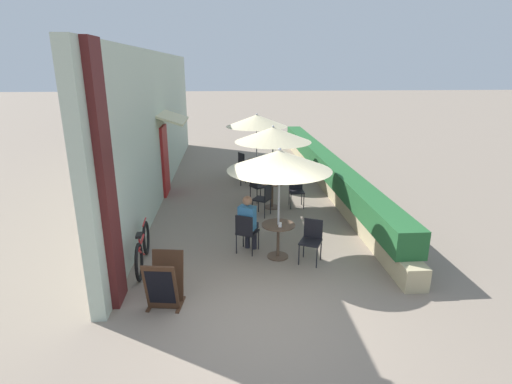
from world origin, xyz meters
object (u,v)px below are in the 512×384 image
(patio_umbrella_far, at_px, (257,121))
(patio_table_near, at_px, (278,235))
(cafe_chair_far_left, at_px, (244,162))
(bicycle_leaning, at_px, (143,249))
(cafe_chair_mid_left, at_px, (257,184))
(patio_table_far, at_px, (257,166))
(coffee_cup_near, at_px, (280,225))
(cafe_chair_far_right, at_px, (250,170))
(seated_patron_near_left, at_px, (248,221))
(patio_umbrella_mid, at_px, (273,134))
(cafe_chair_near_left, at_px, (246,230))
(patio_table_mid, at_px, (272,191))
(cafe_chair_mid_back, at_px, (296,189))
(menu_board, at_px, (164,282))
(cafe_chair_far_back, at_px, (276,165))
(patio_umbrella_near, at_px, (279,160))
(cafe_chair_near_right, at_px, (312,237))
(cafe_chair_mid_right, at_px, (264,197))

(patio_umbrella_far, bearing_deg, patio_table_near, -90.03)
(cafe_chair_far_left, bearing_deg, bicycle_leaning, -49.92)
(cafe_chair_mid_left, bearing_deg, patio_table_far, 146.79)
(coffee_cup_near, relative_size, cafe_chair_far_right, 0.10)
(seated_patron_near_left, distance_m, cafe_chair_far_left, 6.08)
(patio_umbrella_mid, bearing_deg, seated_patron_near_left, -106.93)
(cafe_chair_near_left, distance_m, patio_table_mid, 2.94)
(seated_patron_near_left, relative_size, patio_umbrella_mid, 0.54)
(cafe_chair_mid_back, bearing_deg, bicycle_leaning, 43.43)
(seated_patron_near_left, bearing_deg, cafe_chair_far_right, 112.11)
(patio_umbrella_mid, distance_m, patio_table_far, 3.24)
(cafe_chair_mid_left, distance_m, cafe_chair_far_right, 1.64)
(patio_table_near, distance_m, cafe_chair_mid_left, 3.60)
(patio_umbrella_mid, height_order, menu_board, patio_umbrella_mid)
(cafe_chair_mid_back, bearing_deg, cafe_chair_mid_left, -23.60)
(cafe_chair_far_back, bearing_deg, patio_umbrella_far, 6.40)
(cafe_chair_mid_left, bearing_deg, patio_umbrella_far, 146.79)
(patio_table_far, bearing_deg, cafe_chair_near_left, -96.57)
(patio_umbrella_near, height_order, cafe_chair_far_right, patio_umbrella_near)
(cafe_chair_near_left, xyz_separation_m, cafe_chair_near_right, (1.29, -0.46, 0.00))
(cafe_chair_mid_right, bearing_deg, cafe_chair_near_right, -133.83)
(cafe_chair_mid_back, xyz_separation_m, menu_board, (-2.98, -4.70, -0.09))
(coffee_cup_near, height_order, cafe_chair_far_right, cafe_chair_far_right)
(cafe_chair_far_left, bearing_deg, cafe_chair_far_back, 36.40)
(menu_board, bearing_deg, cafe_chair_far_back, 77.96)
(patio_table_near, xyz_separation_m, cafe_chair_far_right, (-0.26, 5.23, 0.02))
(cafe_chair_near_left, bearing_deg, bicycle_leaning, -142.50)
(patio_umbrella_near, bearing_deg, cafe_chair_far_right, 92.88)
(coffee_cup_near, bearing_deg, seated_patron_near_left, 142.91)
(cafe_chair_far_right, bearing_deg, coffee_cup_near, -147.78)
(seated_patron_near_left, relative_size, patio_umbrella_far, 0.54)
(seated_patron_near_left, relative_size, patio_table_mid, 1.72)
(cafe_chair_far_back, bearing_deg, patio_table_far, 6.40)
(patio_umbrella_mid, bearing_deg, patio_table_near, -94.25)
(cafe_chair_near_right, relative_size, cafe_chair_far_left, 1.00)
(cafe_chair_mid_back, distance_m, cafe_chair_far_left, 3.57)
(patio_table_mid, distance_m, patio_umbrella_mid, 1.57)
(cafe_chair_near_left, distance_m, cafe_chair_far_back, 5.87)
(cafe_chair_near_left, height_order, cafe_chair_far_right, same)
(patio_umbrella_near, height_order, cafe_chair_far_back, patio_umbrella_near)
(cafe_chair_mid_right, bearing_deg, cafe_chair_far_back, 19.26)
(patio_umbrella_mid, bearing_deg, menu_board, -116.39)
(patio_table_near, distance_m, cafe_chair_mid_back, 3.23)
(cafe_chair_near_left, distance_m, cafe_chair_far_left, 6.18)
(coffee_cup_near, xyz_separation_m, patio_table_mid, (0.21, 3.17, -0.28))
(cafe_chair_near_right, bearing_deg, cafe_chair_far_right, -54.54)
(cafe_chair_near_left, bearing_deg, seated_patron_near_left, 90.00)
(patio_table_far, height_order, patio_umbrella_far, patio_umbrella_far)
(patio_umbrella_far, xyz_separation_m, cafe_chair_far_right, (-0.27, -0.63, -1.54))
(patio_table_near, distance_m, cafe_chair_mid_right, 2.41)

